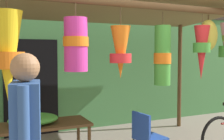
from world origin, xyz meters
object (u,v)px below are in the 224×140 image
folding_chair (146,135)px  customer_foreground (26,139)px  display_table (40,129)px  flower_heap_on_table (35,119)px

folding_chair → customer_foreground: (-1.87, -1.17, 0.52)m
display_table → flower_heap_on_table: (-0.07, -0.02, 0.15)m
display_table → customer_foreground: size_ratio=0.84×
folding_chair → customer_foreground: size_ratio=0.49×
flower_heap_on_table → customer_foreground: customer_foreground is taller
display_table → folding_chair: folding_chair is taller
display_table → flower_heap_on_table: flower_heap_on_table is taller
display_table → folding_chair: size_ratio=1.73×
flower_heap_on_table → display_table: bearing=13.9°
flower_heap_on_table → customer_foreground: bearing=-101.1°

